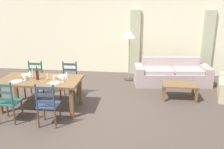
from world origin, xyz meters
The scene contains 29 objects.
ground_plane centered at (0.00, 0.00, -0.01)m, with size 9.60×9.60×0.02m, color #4B3E36.
wall_far centered at (0.00, 3.30, 1.35)m, with size 9.60×0.16×2.70m, color beige.
curtain_panel_left centered at (0.88, 3.16, 1.10)m, with size 0.35×0.08×2.20m, color #B2B18B.
curtain_panel_right centered at (3.28, 3.16, 1.10)m, with size 0.35×0.08×2.20m, color #B2B18B.
dining_table centered at (-1.23, -0.02, 0.66)m, with size 1.90×0.96×0.75m.
dining_chair_near_left centered at (-1.66, -0.77, 0.48)m, with size 0.43×0.41×0.96m.
dining_chair_near_right centered at (-0.76, -0.80, 0.48)m, with size 0.43×0.41×0.96m.
dining_chair_far_left centered at (-1.71, 0.70, 0.48)m, with size 0.43×0.41×0.96m.
dining_chair_far_right centered at (-0.77, 0.77, 0.48)m, with size 0.42×0.41×0.96m.
dinner_plate_near_left centered at (-1.68, -0.27, 0.76)m, with size 0.24×0.24×0.02m, color white.
fork_near_left centered at (-1.83, -0.27, 0.75)m, with size 0.02×0.17×0.01m, color silver.
dinner_plate_near_right centered at (-0.78, -0.27, 0.76)m, with size 0.24×0.24×0.02m, color white.
fork_near_right centered at (-0.93, -0.27, 0.75)m, with size 0.02×0.17×0.01m, color silver.
dinner_plate_far_left centered at (-1.68, 0.23, 0.76)m, with size 0.24×0.24×0.02m, color white.
fork_far_left centered at (-1.83, 0.23, 0.75)m, with size 0.02×0.17×0.01m, color silver.
dinner_plate_far_right centered at (-0.78, 0.23, 0.76)m, with size 0.24×0.24×0.02m, color white.
fork_far_right centered at (-0.93, 0.23, 0.75)m, with size 0.02×0.17×0.01m, color silver.
wine_bottle centered at (-1.27, -0.05, 0.87)m, with size 0.07×0.07×0.32m.
wine_glass_near_left centered at (-1.54, -0.16, 0.86)m, with size 0.06×0.06×0.16m.
wine_glass_near_right centered at (-0.63, -0.16, 0.86)m, with size 0.06×0.06×0.16m.
wine_glass_far_left centered at (-1.53, 0.12, 0.86)m, with size 0.06×0.06×0.16m.
wine_glass_far_right centered at (-0.62, 0.12, 0.86)m, with size 0.06×0.06×0.16m.
coffee_cup_primary centered at (-0.89, 0.02, 0.80)m, with size 0.07×0.07×0.09m, color beige.
coffee_cup_secondary centered at (-1.57, -0.05, 0.80)m, with size 0.07×0.07×0.09m, color beige.
candle_tall centered at (-1.41, 0.00, 0.82)m, with size 0.05×0.05×0.24m.
candle_short centered at (-1.03, -0.06, 0.79)m, with size 0.05×0.05×0.15m.
couch centered at (2.07, 2.22, 0.29)m, with size 2.36×1.05×0.80m.
coffee_table centered at (2.15, 1.01, 0.36)m, with size 0.90×0.56×0.42m.
standing_lamp centered at (0.73, 2.41, 1.41)m, with size 0.40×0.40×1.64m.
Camera 1 is at (1.13, -5.28, 2.59)m, focal length 39.67 mm.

